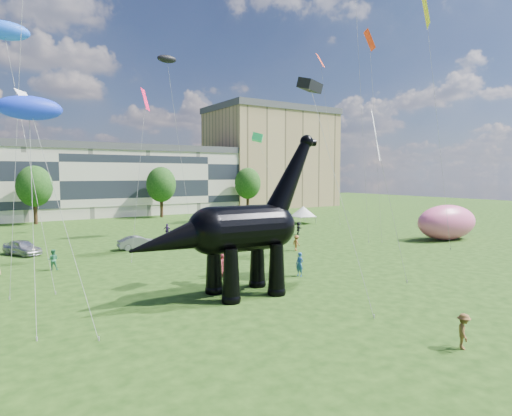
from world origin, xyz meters
TOP-DOWN VIEW (x-y plane):
  - ground at (0.00, 0.00)m, footprint 220.00×220.00m
  - terrace_row at (-8.00, 62.00)m, footprint 78.00×11.00m
  - apartment_block at (40.00, 65.00)m, footprint 28.00×18.00m
  - tree_mid_left at (-12.00, 53.00)m, footprint 5.20×5.20m
  - tree_mid_right at (8.00, 53.00)m, footprint 5.20×5.20m
  - tree_far_right at (26.00, 53.00)m, footprint 5.20×5.20m
  - dinosaur_sculpture at (-5.59, 3.24)m, footprint 13.01×3.68m
  - car_silver at (-15.82, 25.84)m, footprint 3.48×4.53m
  - car_grey at (-5.64, 23.06)m, footprint 4.14×1.71m
  - car_white at (2.33, 26.49)m, footprint 5.18×3.45m
  - car_dark at (11.38, 26.81)m, footprint 2.29×5.04m
  - gazebo_near at (6.79, 25.99)m, footprint 3.78×3.78m
  - gazebo_far at (22.95, 31.78)m, footprint 4.06×4.06m
  - inflatable_pink at (26.48, 9.81)m, footprint 8.65×5.22m
  - visitors at (-2.95, 14.55)m, footprint 44.88×41.23m
  - kites at (1.67, 17.96)m, footprint 52.29×38.30m

SIDE VIEW (x-z plane):
  - ground at x=0.00m, z-range 0.00..0.00m
  - car_white at x=2.33m, z-range 0.00..1.32m
  - car_grey at x=-5.64m, z-range 0.00..1.33m
  - car_dark at x=11.38m, z-range 0.00..1.43m
  - car_silver at x=-15.82m, z-range 0.00..1.44m
  - visitors at x=-2.95m, z-range -0.08..1.75m
  - gazebo_near at x=6.79m, z-range 0.50..2.96m
  - gazebo_far at x=22.95m, z-range 0.54..3.20m
  - inflatable_pink at x=26.48m, z-range 0.00..4.07m
  - dinosaur_sculpture at x=-5.59m, z-range -1.30..9.35m
  - terrace_row at x=-8.00m, z-range 0.00..12.00m
  - tree_mid_left at x=-12.00m, z-range 1.57..11.01m
  - tree_mid_right at x=8.00m, z-range 1.57..11.01m
  - tree_far_right at x=26.00m, z-range 1.57..11.01m
  - apartment_block at x=40.00m, z-range 0.00..22.00m
  - kites at x=1.67m, z-range 9.12..38.51m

